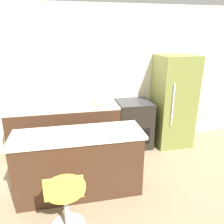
{
  "coord_description": "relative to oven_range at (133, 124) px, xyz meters",
  "views": [
    {
      "loc": [
        -0.19,
        -3.43,
        2.07
      ],
      "look_at": [
        0.46,
        -0.26,
        0.93
      ],
      "focal_mm": 35.0,
      "sensor_mm": 36.0,
      "label": 1
    }
  ],
  "objects": [
    {
      "name": "kitchen_island",
      "position": [
        -1.11,
        -1.18,
        -0.0
      ],
      "size": [
        1.69,
        0.58,
        0.89
      ],
      "color": "#422819",
      "rests_on": "ground_plane"
    },
    {
      "name": "ground_plane",
      "position": [
        -1.0,
        -0.32,
        -0.45
      ],
      "size": [
        14.0,
        14.0,
        0.0
      ],
      "primitive_type": "plane",
      "color": "#998466"
    },
    {
      "name": "stool_chair",
      "position": [
        -1.3,
        -1.81,
        -0.05
      ],
      "size": [
        0.45,
        0.45,
        0.8
      ],
      "color": "#B7B7BC",
      "rests_on": "ground_plane"
    },
    {
      "name": "mixing_bowl",
      "position": [
        -0.64,
        -0.03,
        0.49
      ],
      "size": [
        0.27,
        0.27,
        0.08
      ],
      "color": "#C1B28E",
      "rests_on": "back_counter"
    },
    {
      "name": "wall_back",
      "position": [
        -1.0,
        0.34,
        0.85
      ],
      "size": [
        8.0,
        0.06,
        2.6
      ],
      "color": "beige",
      "rests_on": "ground_plane"
    },
    {
      "name": "oven_range",
      "position": [
        0.0,
        0.0,
        0.0
      ],
      "size": [
        0.65,
        0.62,
        0.89
      ],
      "color": "black",
      "rests_on": "ground_plane"
    },
    {
      "name": "kettle",
      "position": [
        -1.71,
        -0.03,
        0.53
      ],
      "size": [
        0.19,
        0.19,
        0.21
      ],
      "color": "silver",
      "rests_on": "back_counter"
    },
    {
      "name": "refrigerator",
      "position": [
        0.77,
        -0.04,
        0.42
      ],
      "size": [
        0.67,
        0.71,
        1.74
      ],
      "color": "olive",
      "rests_on": "ground_plane"
    },
    {
      "name": "back_counter",
      "position": [
        -1.29,
        0.0,
        -0.0
      ],
      "size": [
        1.92,
        0.61,
        0.89
      ],
      "color": "#422819",
      "rests_on": "ground_plane"
    }
  ]
}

